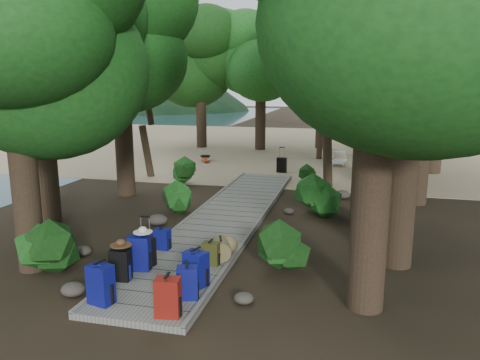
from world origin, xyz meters
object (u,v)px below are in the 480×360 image
(backpack_left_b, at_px, (121,263))
(lone_suitcase_on_sand, at_px, (282,165))
(backpack_right_c, at_px, (196,267))
(backpack_right_d, at_px, (211,252))
(sun_lounger, at_px, (338,159))
(backpack_left_a, at_px, (101,282))
(backpack_left_d, at_px, (162,238))
(backpack_right_a, at_px, (168,295))
(kayak, at_px, (205,157))
(duffel_right_khaki, at_px, (221,248))
(backpack_right_b, at_px, (187,281))
(suitcase_on_boardwalk, at_px, (146,251))
(backpack_left_c, at_px, (140,251))

(backpack_left_b, xyz_separation_m, lone_suitcase_on_sand, (1.22, 11.74, -0.12))
(backpack_right_c, xyz_separation_m, backpack_right_d, (-0.03, 1.01, -0.10))
(lone_suitcase_on_sand, height_order, sun_lounger, lone_suitcase_on_sand)
(backpack_left_a, height_order, backpack_left_b, backpack_left_a)
(backpack_left_d, bearing_deg, sun_lounger, 79.00)
(backpack_left_a, xyz_separation_m, backpack_right_c, (1.30, 1.07, -0.02))
(backpack_right_a, bearing_deg, kayak, 98.07)
(duffel_right_khaki, bearing_deg, sun_lounger, 61.87)
(backpack_right_b, height_order, sun_lounger, backpack_right_b)
(backpack_left_d, xyz_separation_m, sun_lounger, (3.37, 12.27, -0.07))
(backpack_left_a, bearing_deg, backpack_left_b, 111.80)
(backpack_left_d, relative_size, suitcase_on_boardwalk, 0.89)
(backpack_right_a, xyz_separation_m, backpack_right_b, (0.09, 0.65, -0.03))
(lone_suitcase_on_sand, bearing_deg, backpack_left_a, -88.63)
(backpack_left_a, bearing_deg, backpack_right_c, 52.92)
(duffel_right_khaki, bearing_deg, backpack_left_b, -153.71)
(lone_suitcase_on_sand, xyz_separation_m, sun_lounger, (2.26, 2.26, -0.02))
(backpack_left_b, height_order, backpack_left_d, backpack_left_b)
(backpack_left_a, relative_size, backpack_left_b, 1.13)
(backpack_left_c, bearing_deg, kayak, 92.63)
(backpack_right_c, height_order, kayak, backpack_right_c)
(backpack_right_c, distance_m, duffel_right_khaki, 1.41)
(backpack_right_b, xyz_separation_m, backpack_right_d, (-0.07, 1.56, -0.06))
(backpack_right_c, distance_m, sun_lounger, 14.03)
(backpack_left_a, relative_size, suitcase_on_boardwalk, 1.31)
(backpack_right_b, bearing_deg, backpack_left_a, -176.05)
(backpack_left_d, relative_size, backpack_right_b, 0.81)
(backpack_left_b, bearing_deg, backpack_left_a, -86.77)
(backpack_left_b, xyz_separation_m, suitcase_on_boardwalk, (0.15, 0.80, -0.05))
(backpack_left_b, bearing_deg, backpack_right_c, -0.05)
(backpack_right_b, relative_size, backpack_right_d, 1.25)
(backpack_right_c, bearing_deg, backpack_left_c, -177.18)
(suitcase_on_boardwalk, bearing_deg, backpack_right_b, -23.05)
(backpack_left_b, height_order, sun_lounger, backpack_left_b)
(sun_lounger, bearing_deg, backpack_left_a, -95.93)
(backpack_left_b, height_order, backpack_left_c, backpack_left_c)
(sun_lounger, bearing_deg, lone_suitcase_on_sand, -128.23)
(backpack_left_a, xyz_separation_m, backpack_right_a, (1.25, -0.13, -0.03))
(backpack_right_b, bearing_deg, kayak, 89.51)
(suitcase_on_boardwalk, bearing_deg, duffel_right_khaki, 47.65)
(backpack_left_a, bearing_deg, kayak, 114.80)
(backpack_left_a, bearing_deg, backpack_right_d, 72.12)
(backpack_left_b, bearing_deg, backpack_left_c, 71.63)
(backpack_right_a, height_order, backpack_right_d, backpack_right_a)
(backpack_right_d, bearing_deg, backpack_left_d, 157.43)
(backpack_left_c, relative_size, kayak, 0.22)
(backpack_left_a, distance_m, backpack_right_d, 2.45)
(backpack_left_d, distance_m, backpack_right_d, 1.44)
(backpack_right_b, xyz_separation_m, lone_suitcase_on_sand, (-0.26, 12.16, -0.11))
(backpack_right_d, height_order, lone_suitcase_on_sand, lone_suitcase_on_sand)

